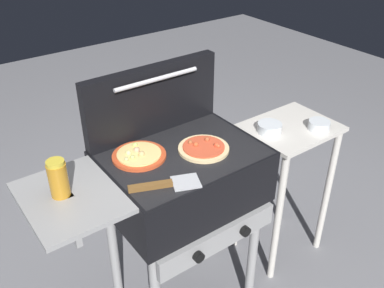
{
  "coord_description": "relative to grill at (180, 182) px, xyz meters",
  "views": [
    {
      "loc": [
        -0.83,
        -1.21,
        1.84
      ],
      "look_at": [
        0.05,
        0.0,
        0.92
      ],
      "focal_mm": 40.08,
      "sensor_mm": 36.0,
      "label": 1
    }
  ],
  "objects": [
    {
      "name": "grill",
      "position": [
        0.0,
        0.0,
        0.0
      ],
      "size": [
        0.96,
        0.53,
        0.9
      ],
      "color": "black",
      "rests_on": "ground_plane"
    },
    {
      "name": "grill_lid_open",
      "position": [
        0.01,
        0.22,
        0.3
      ],
      "size": [
        0.63,
        0.08,
        0.3
      ],
      "color": "black",
      "rests_on": "grill"
    },
    {
      "name": "pizza_pepperoni",
      "position": [
        0.1,
        -0.03,
        0.15
      ],
      "size": [
        0.21,
        0.21,
        0.03
      ],
      "color": "beige",
      "rests_on": "grill"
    },
    {
      "name": "pizza_cheese",
      "position": [
        -0.15,
        0.08,
        0.15
      ],
      "size": [
        0.22,
        0.22,
        0.03
      ],
      "color": "#C64723",
      "rests_on": "grill"
    },
    {
      "name": "sauce_jar",
      "position": [
        -0.49,
        0.03,
        0.21
      ],
      "size": [
        0.07,
        0.07,
        0.14
      ],
      "color": "#B77A1E",
      "rests_on": "grill"
    },
    {
      "name": "spatula",
      "position": [
        -0.17,
        -0.15,
        0.15
      ],
      "size": [
        0.26,
        0.15,
        0.02
      ],
      "color": "#B7BABF",
      "rests_on": "grill"
    },
    {
      "name": "prep_table",
      "position": [
        0.67,
        0.0,
        -0.19
      ],
      "size": [
        0.44,
        0.36,
        0.8
      ],
      "color": "beige",
      "rests_on": "ground_plane"
    },
    {
      "name": "topping_bowl_near",
      "position": [
        0.54,
        0.03,
        0.07
      ],
      "size": [
        0.12,
        0.12,
        0.04
      ],
      "color": "silver",
      "rests_on": "prep_table"
    },
    {
      "name": "topping_bowl_far",
      "position": [
        0.76,
        -0.1,
        0.07
      ],
      "size": [
        0.1,
        0.1,
        0.04
      ],
      "color": "silver",
      "rests_on": "prep_table"
    }
  ]
}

